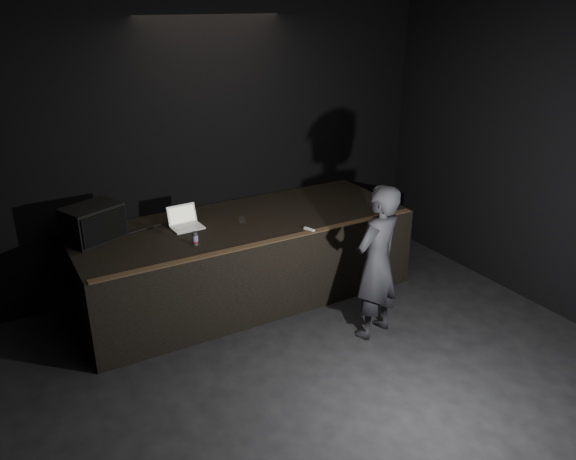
# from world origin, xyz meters

# --- Properties ---
(ground) EXTENTS (7.00, 7.00, 0.00)m
(ground) POSITION_xyz_m (0.00, 0.00, 0.00)
(ground) COLOR black
(ground) RESTS_ON ground
(room_walls) EXTENTS (6.10, 7.10, 3.52)m
(room_walls) POSITION_xyz_m (0.00, 0.00, 2.02)
(room_walls) COLOR black
(room_walls) RESTS_ON ground
(stage_riser) EXTENTS (4.00, 1.50, 1.00)m
(stage_riser) POSITION_xyz_m (0.00, 2.73, 0.50)
(stage_riser) COLOR black
(stage_riser) RESTS_ON ground
(riser_lip) EXTENTS (3.92, 0.10, 0.01)m
(riser_lip) POSITION_xyz_m (0.00, 2.02, 1.01)
(riser_lip) COLOR brown
(riser_lip) RESTS_ON stage_riser
(stage_monitor) EXTENTS (0.70, 0.62, 0.39)m
(stage_monitor) POSITION_xyz_m (-1.67, 3.04, 1.20)
(stage_monitor) COLOR black
(stage_monitor) RESTS_ON stage_riser
(cable) EXTENTS (0.98, 0.24, 0.02)m
(cable) POSITION_xyz_m (-1.36, 2.98, 1.01)
(cable) COLOR black
(cable) RESTS_ON stage_riser
(laptop) EXTENTS (0.36, 0.33, 0.24)m
(laptop) POSITION_xyz_m (-0.67, 2.90, 1.06)
(laptop) COLOR silver
(laptop) RESTS_ON stage_riser
(beer_can) EXTENTS (0.06, 0.06, 0.15)m
(beer_can) POSITION_xyz_m (-0.76, 2.35, 1.07)
(beer_can) COLOR silver
(beer_can) RESTS_ON stage_riser
(plastic_cup) EXTENTS (0.08, 0.08, 0.10)m
(plastic_cup) POSITION_xyz_m (-0.06, 2.63, 1.05)
(plastic_cup) COLOR white
(plastic_cup) RESTS_ON stage_riser
(wii_remote) EXTENTS (0.08, 0.14, 0.03)m
(wii_remote) POSITION_xyz_m (0.52, 2.08, 1.01)
(wii_remote) COLOR white
(wii_remote) RESTS_ON stage_riser
(person) EXTENTS (0.72, 0.58, 1.73)m
(person) POSITION_xyz_m (0.85, 1.23, 0.87)
(person) COLOR black
(person) RESTS_ON ground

